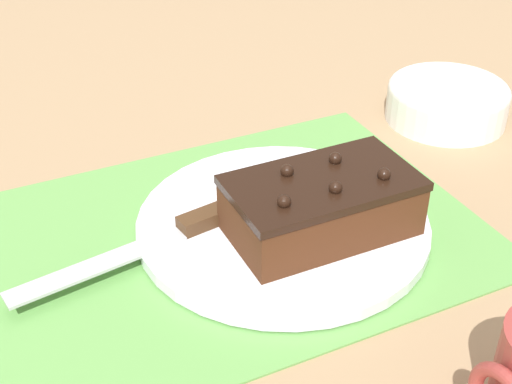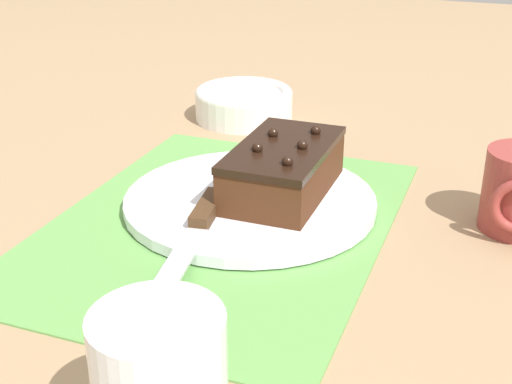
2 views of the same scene
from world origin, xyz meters
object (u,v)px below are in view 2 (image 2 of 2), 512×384
(small_bowl, at_px, (244,102))
(chocolate_cake, at_px, (283,169))
(cake_plate, at_px, (250,201))
(serving_knife, at_px, (197,227))

(small_bowl, bearing_deg, chocolate_cake, 29.94)
(cake_plate, distance_m, small_bowl, 0.31)
(cake_plate, xyz_separation_m, serving_knife, (0.10, -0.02, 0.01))
(small_bowl, bearing_deg, serving_knife, 15.08)
(chocolate_cake, height_order, small_bowl, chocolate_cake)
(cake_plate, relative_size, chocolate_cake, 1.64)
(serving_knife, bearing_deg, cake_plate, -109.79)
(serving_knife, bearing_deg, small_bowl, -84.12)
(serving_knife, xyz_separation_m, small_bowl, (-0.38, -0.10, 0.00))
(serving_knife, relative_size, small_bowl, 1.66)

